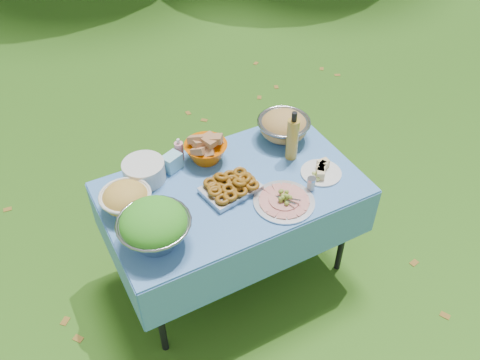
% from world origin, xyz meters
% --- Properties ---
extents(ground, '(80.00, 80.00, 0.00)m').
position_xyz_m(ground, '(0.00, 0.00, 0.00)').
color(ground, black).
rests_on(ground, ground).
extents(picnic_table, '(1.46, 0.86, 0.76)m').
position_xyz_m(picnic_table, '(0.00, 0.00, 0.38)').
color(picnic_table, '#83B8FB').
rests_on(picnic_table, ground).
extents(salad_bowl, '(0.38, 0.38, 0.24)m').
position_xyz_m(salad_bowl, '(-0.53, -0.18, 0.88)').
color(salad_bowl, '#96989F').
rests_on(salad_bowl, picnic_table).
extents(pasta_bowl_white, '(0.33, 0.33, 0.15)m').
position_xyz_m(pasta_bowl_white, '(-0.58, 0.12, 0.84)').
color(pasta_bowl_white, silver).
rests_on(pasta_bowl_white, picnic_table).
extents(plate_stack, '(0.30, 0.30, 0.12)m').
position_xyz_m(plate_stack, '(-0.41, 0.30, 0.82)').
color(plate_stack, silver).
rests_on(plate_stack, picnic_table).
extents(wipes_box, '(0.13, 0.12, 0.10)m').
position_xyz_m(wipes_box, '(-0.24, 0.31, 0.81)').
color(wipes_box, '#8CD3EB').
rests_on(wipes_box, picnic_table).
extents(sanitizer_bottle, '(0.07, 0.07, 0.15)m').
position_xyz_m(sanitizer_bottle, '(-0.17, 0.36, 0.84)').
color(sanitizer_bottle, pink).
rests_on(sanitizer_bottle, picnic_table).
extents(bread_bowl, '(0.34, 0.34, 0.17)m').
position_xyz_m(bread_bowl, '(-0.02, 0.29, 0.85)').
color(bread_bowl, '#CF5300').
rests_on(bread_bowl, picnic_table).
extents(pasta_bowl_steel, '(0.43, 0.43, 0.18)m').
position_xyz_m(pasta_bowl_steel, '(0.50, 0.26, 0.85)').
color(pasta_bowl_steel, '#96989F').
rests_on(pasta_bowl_steel, picnic_table).
extents(fried_tray, '(0.34, 0.27, 0.07)m').
position_xyz_m(fried_tray, '(-0.03, -0.03, 0.80)').
color(fried_tray, silver).
rests_on(fried_tray, picnic_table).
extents(charcuterie_platter, '(0.45, 0.45, 0.08)m').
position_xyz_m(charcuterie_platter, '(0.19, -0.25, 0.80)').
color(charcuterie_platter, silver).
rests_on(charcuterie_platter, picnic_table).
extents(oil_bottle, '(0.09, 0.09, 0.33)m').
position_xyz_m(oil_bottle, '(0.44, 0.06, 0.92)').
color(oil_bottle, gold).
rests_on(oil_bottle, picnic_table).
extents(cheese_plate, '(0.24, 0.24, 0.07)m').
position_xyz_m(cheese_plate, '(0.51, -0.15, 0.79)').
color(cheese_plate, silver).
rests_on(cheese_plate, picnic_table).
extents(shaker, '(0.06, 0.06, 0.08)m').
position_xyz_m(shaker, '(0.38, -0.23, 0.80)').
color(shaker, silver).
rests_on(shaker, picnic_table).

